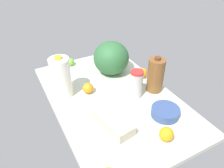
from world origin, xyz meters
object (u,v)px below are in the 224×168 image
(milk_jug, at_px, (61,78))
(watermelon, at_px, (111,58))
(orange_far_back, at_px, (142,73))
(orange_beside_bowl, at_px, (166,134))
(tumbler_cup, at_px, (136,84))
(chocolate_milk_jug, at_px, (156,75))
(egg_carton, at_px, (112,120))
(mixing_bowl, at_px, (165,112))
(lime_by_jug, at_px, (70,62))
(orange_near_front, at_px, (88,88))

(milk_jug, bearing_deg, watermelon, -76.38)
(orange_far_back, relative_size, orange_beside_bowl, 1.00)
(tumbler_cup, distance_m, chocolate_milk_jug, 0.15)
(egg_carton, bearing_deg, chocolate_milk_jug, -77.45)
(egg_carton, bearing_deg, tumbler_cup, -67.16)
(watermelon, bearing_deg, mixing_bowl, -174.67)
(orange_far_back, bearing_deg, orange_beside_bowl, 157.41)
(mixing_bowl, xyz_separation_m, milk_jug, (0.48, 0.47, 0.11))
(chocolate_milk_jug, distance_m, lime_by_jug, 0.72)
(orange_near_front, height_order, orange_beside_bowl, orange_beside_bowl)
(chocolate_milk_jug, bearing_deg, orange_beside_bowl, 150.82)
(mixing_bowl, bearing_deg, watermelon, 5.33)
(watermelon, height_order, mixing_bowl, watermelon)
(tumbler_cup, relative_size, milk_jug, 0.65)
(tumbler_cup, distance_m, milk_jug, 0.48)
(mixing_bowl, distance_m, lime_by_jug, 0.89)
(mixing_bowl, distance_m, orange_far_back, 0.43)
(tumbler_cup, height_order, orange_beside_bowl, tumbler_cup)
(milk_jug, relative_size, lime_by_jug, 4.61)
(egg_carton, xyz_separation_m, orange_beside_bowl, (-0.23, -0.20, 0.01))
(milk_jug, distance_m, orange_near_front, 0.19)
(tumbler_cup, height_order, egg_carton, tumbler_cup)
(mixing_bowl, bearing_deg, orange_near_front, 36.69)
(watermelon, relative_size, orange_beside_bowl, 3.46)
(lime_by_jug, bearing_deg, orange_far_back, -135.81)
(mixing_bowl, relative_size, orange_far_back, 2.20)
(chocolate_milk_jug, xyz_separation_m, milk_jug, (0.24, 0.57, 0.02))
(chocolate_milk_jug, distance_m, milk_jug, 0.62)
(watermelon, bearing_deg, egg_carton, 152.31)
(egg_carton, relative_size, orange_near_front, 3.93)
(egg_carton, distance_m, orange_far_back, 0.54)
(orange_near_front, bearing_deg, watermelon, -58.73)
(egg_carton, bearing_deg, orange_beside_bowl, -147.58)
(milk_jug, bearing_deg, lime_by_jug, -25.88)
(mixing_bowl, bearing_deg, tumbler_cup, 11.23)
(mixing_bowl, distance_m, chocolate_milk_jug, 0.28)
(lime_by_jug, bearing_deg, tumbler_cup, -157.20)
(tumbler_cup, relative_size, lime_by_jug, 3.01)
(egg_carton, height_order, chocolate_milk_jug, chocolate_milk_jug)
(milk_jug, distance_m, lime_by_jug, 0.41)
(orange_beside_bowl, bearing_deg, milk_jug, 29.39)
(watermelon, distance_m, chocolate_milk_jug, 0.37)
(mixing_bowl, bearing_deg, orange_beside_bowl, 141.65)
(orange_far_back, height_order, orange_near_front, orange_far_back)
(tumbler_cup, xyz_separation_m, milk_jug, (0.24, 0.42, 0.04))
(chocolate_milk_jug, height_order, orange_far_back, chocolate_milk_jug)
(mixing_bowl, xyz_separation_m, orange_far_back, (0.41, -0.12, 0.01))
(egg_carton, height_order, orange_far_back, orange_far_back)
(watermelon, height_order, egg_carton, watermelon)
(milk_jug, relative_size, orange_far_back, 3.77)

